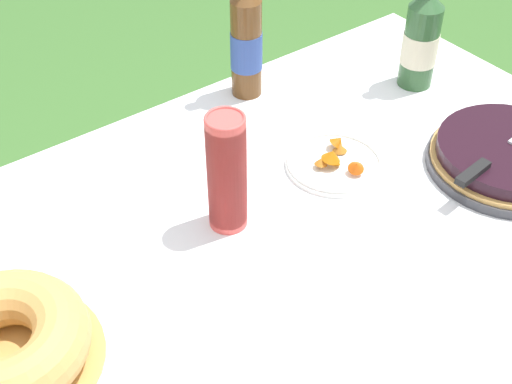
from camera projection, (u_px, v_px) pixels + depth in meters
garden_table at (319, 295)px, 1.29m from camera, size 1.58×1.22×0.73m
tablecloth at (321, 276)px, 1.26m from camera, size 1.59×1.23×0.10m
berry_tart at (508, 157)px, 1.45m from camera, size 0.33×0.33×0.06m
serving_knife at (505, 149)px, 1.41m from camera, size 0.38×0.07×0.01m
bundt_cake at (4, 343)px, 1.08m from camera, size 0.29×0.29×0.10m
cup_stack at (227, 173)px, 1.27m from camera, size 0.07×0.07×0.24m
cider_bottle_green at (421, 39)px, 1.63m from camera, size 0.08×0.08×0.32m
cider_bottle_amber at (246, 41)px, 1.59m from camera, size 0.07×0.07×0.35m
snack_plate_left at (335, 162)px, 1.46m from camera, size 0.20×0.20×0.05m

